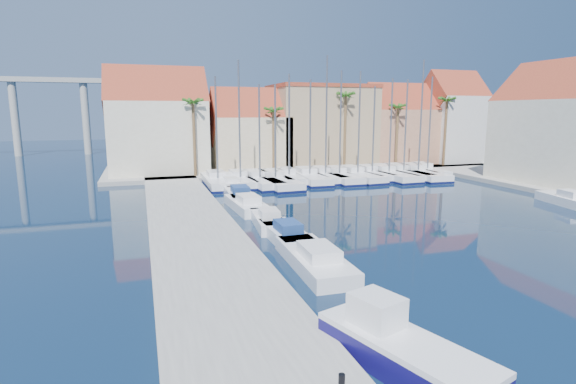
# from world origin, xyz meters

# --- Properties ---
(ground) EXTENTS (260.00, 260.00, 0.00)m
(ground) POSITION_xyz_m (0.00, 0.00, 0.00)
(ground) COLOR #081A32
(ground) RESTS_ON ground
(quay_west) EXTENTS (6.00, 77.00, 0.50)m
(quay_west) POSITION_xyz_m (-9.00, 13.50, 0.25)
(quay_west) COLOR gray
(quay_west) RESTS_ON ground
(shore_north) EXTENTS (54.00, 16.00, 0.50)m
(shore_north) POSITION_xyz_m (10.00, 48.00, 0.25)
(shore_north) COLOR gray
(shore_north) RESTS_ON ground
(bollard) EXTENTS (0.20, 0.20, 0.49)m
(bollard) POSITION_xyz_m (-7.08, -2.78, 0.74)
(bollard) COLOR black
(bollard) RESTS_ON quay_west
(fishing_boat) EXTENTS (3.86, 6.53, 2.17)m
(fishing_boat) POSITION_xyz_m (-4.47, -1.64, 0.72)
(fishing_boat) COLOR #130E53
(fishing_boat) RESTS_ON ground
(motorboat_west_0) EXTENTS (2.62, 7.54, 1.40)m
(motorboat_west_0) POSITION_xyz_m (-3.57, 8.23, 0.51)
(motorboat_west_0) COLOR white
(motorboat_west_0) RESTS_ON ground
(motorboat_west_1) EXTENTS (2.01, 6.19, 1.40)m
(motorboat_west_1) POSITION_xyz_m (-3.52, 13.58, 0.51)
(motorboat_west_1) COLOR white
(motorboat_west_1) RESTS_ON ground
(motorboat_west_2) EXTENTS (2.45, 6.00, 1.40)m
(motorboat_west_2) POSITION_xyz_m (-3.63, 17.40, 0.51)
(motorboat_west_2) COLOR white
(motorboat_west_2) RESTS_ON ground
(motorboat_west_3) EXTENTS (2.61, 7.18, 1.40)m
(motorboat_west_3) POSITION_xyz_m (-3.85, 23.42, 0.51)
(motorboat_west_3) COLOR white
(motorboat_west_3) RESTS_ON ground
(motorboat_west_4) EXTENTS (2.49, 6.88, 1.40)m
(motorboat_west_4) POSITION_xyz_m (-3.50, 28.08, 0.51)
(motorboat_west_4) COLOR white
(motorboat_west_4) RESTS_ON ground
(motorboat_west_5) EXTENTS (1.99, 5.98, 1.40)m
(motorboat_west_5) POSITION_xyz_m (-3.24, 33.70, 0.51)
(motorboat_west_5) COLOR white
(motorboat_west_5) RESTS_ON ground
(motorboat_west_6) EXTENTS (2.10, 5.92, 1.40)m
(motorboat_west_6) POSITION_xyz_m (-3.02, 37.29, 0.51)
(motorboat_west_6) COLOR white
(motorboat_west_6) RESTS_ON ground
(motorboat_east_1) EXTENTS (2.98, 6.12, 1.40)m
(motorboat_east_1) POSITION_xyz_m (23.98, 16.48, 0.51)
(motorboat_east_1) COLOR white
(motorboat_east_1) RESTS_ON ground
(sailboat_0) EXTENTS (2.86, 10.28, 11.99)m
(sailboat_0) POSITION_xyz_m (-4.23, 36.50, 0.57)
(sailboat_0) COLOR white
(sailboat_0) RESTS_ON ground
(sailboat_1) EXTENTS (2.54, 9.34, 13.75)m
(sailboat_1) POSITION_xyz_m (-1.70, 36.37, 0.62)
(sailboat_1) COLOR white
(sailboat_1) RESTS_ON ground
(sailboat_2) EXTENTS (3.63, 11.04, 11.20)m
(sailboat_2) POSITION_xyz_m (0.31, 35.69, 0.56)
(sailboat_2) COLOR white
(sailboat_2) RESTS_ON ground
(sailboat_3) EXTENTS (3.56, 12.14, 11.17)m
(sailboat_3) POSITION_xyz_m (1.99, 35.19, 0.55)
(sailboat_3) COLOR white
(sailboat_3) RESTS_ON ground
(sailboat_4) EXTENTS (2.97, 9.26, 12.49)m
(sailboat_4) POSITION_xyz_m (4.24, 36.78, 0.60)
(sailboat_4) COLOR white
(sailboat_4) RESTS_ON ground
(sailboat_5) EXTENTS (3.36, 10.62, 11.91)m
(sailboat_5) POSITION_xyz_m (6.65, 36.38, 0.57)
(sailboat_5) COLOR white
(sailboat_5) RESTS_ON ground
(sailboat_6) EXTENTS (2.96, 9.40, 14.63)m
(sailboat_6) POSITION_xyz_m (8.71, 36.55, 0.63)
(sailboat_6) COLOR white
(sailboat_6) RESTS_ON ground
(sailboat_7) EXTENTS (2.96, 10.26, 12.91)m
(sailboat_7) POSITION_xyz_m (10.26, 35.90, 0.59)
(sailboat_7) COLOR white
(sailboat_7) RESTS_ON ground
(sailboat_8) EXTENTS (3.55, 10.55, 12.91)m
(sailboat_8) POSITION_xyz_m (12.62, 35.89, 0.58)
(sailboat_8) COLOR white
(sailboat_8) RESTS_ON ground
(sailboat_9) EXTENTS (2.54, 8.93, 11.25)m
(sailboat_9) POSITION_xyz_m (14.84, 36.21, 0.59)
(sailboat_9) COLOR white
(sailboat_9) RESTS_ON ground
(sailboat_10) EXTENTS (3.41, 11.56, 12.16)m
(sailboat_10) POSITION_xyz_m (16.81, 35.74, 0.56)
(sailboat_10) COLOR white
(sailboat_10) RESTS_ON ground
(sailboat_11) EXTENTS (3.13, 10.97, 12.10)m
(sailboat_11) POSITION_xyz_m (19.13, 36.07, 0.57)
(sailboat_11) COLOR white
(sailboat_11) RESTS_ON ground
(sailboat_12) EXTENTS (3.65, 11.89, 14.41)m
(sailboat_12) POSITION_xyz_m (20.84, 35.41, 0.58)
(sailboat_12) COLOR white
(sailboat_12) RESTS_ON ground
(sailboat_13) EXTENTS (3.08, 9.05, 12.57)m
(sailboat_13) POSITION_xyz_m (23.15, 36.60, 0.61)
(sailboat_13) COLOR white
(sailboat_13) RESTS_ON ground
(building_0) EXTENTS (12.30, 9.00, 13.50)m
(building_0) POSITION_xyz_m (-10.00, 47.00, 6.52)
(building_0) COLOR beige
(building_0) RESTS_ON shore_north
(building_1) EXTENTS (10.30, 8.00, 11.00)m
(building_1) POSITION_xyz_m (2.00, 47.00, 5.30)
(building_1) COLOR #CDB990
(building_1) RESTS_ON shore_north
(building_2) EXTENTS (14.20, 10.20, 11.50)m
(building_2) POSITION_xyz_m (13.00, 48.00, 6.26)
(building_2) COLOR tan
(building_2) RESTS_ON shore_north
(building_3) EXTENTS (10.30, 8.00, 12.00)m
(building_3) POSITION_xyz_m (25.00, 47.00, 5.86)
(building_3) COLOR #B3795A
(building_3) RESTS_ON shore_north
(building_4) EXTENTS (8.30, 8.00, 14.00)m
(building_4) POSITION_xyz_m (34.00, 46.00, 6.97)
(building_4) COLOR silver
(building_4) RESTS_ON shore_north
(building_6) EXTENTS (9.00, 14.30, 13.50)m
(building_6) POSITION_xyz_m (32.00, 24.00, 6.52)
(building_6) COLOR beige
(building_6) RESTS_ON shore_east
(palm_0) EXTENTS (2.60, 2.60, 10.15)m
(palm_0) POSITION_xyz_m (-6.00, 42.00, 9.08)
(palm_0) COLOR brown
(palm_0) RESTS_ON shore_north
(palm_1) EXTENTS (2.60, 2.60, 9.15)m
(palm_1) POSITION_xyz_m (4.00, 42.00, 8.14)
(palm_1) COLOR brown
(palm_1) RESTS_ON shore_north
(palm_2) EXTENTS (2.60, 2.60, 11.15)m
(palm_2) POSITION_xyz_m (14.00, 42.00, 10.02)
(palm_2) COLOR brown
(palm_2) RESTS_ON shore_north
(palm_3) EXTENTS (2.60, 2.60, 9.65)m
(palm_3) POSITION_xyz_m (22.00, 42.00, 8.61)
(palm_3) COLOR brown
(palm_3) RESTS_ON shore_north
(palm_4) EXTENTS (2.60, 2.60, 10.65)m
(palm_4) POSITION_xyz_m (30.00, 42.00, 9.55)
(palm_4) COLOR brown
(palm_4) RESTS_ON shore_north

